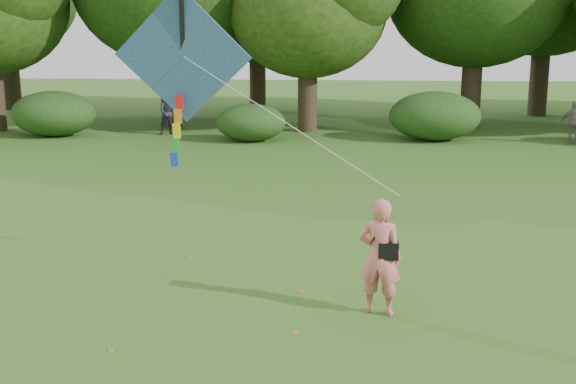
# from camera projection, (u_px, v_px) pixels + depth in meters

# --- Properties ---
(ground) EXTENTS (100.00, 100.00, 0.00)m
(ground) POSITION_uv_depth(u_px,v_px,m) (369.00, 323.00, 10.64)
(ground) COLOR #265114
(ground) RESTS_ON ground
(man_kite_flyer) EXTENTS (0.74, 0.58, 1.80)m
(man_kite_flyer) POSITION_uv_depth(u_px,v_px,m) (380.00, 257.00, 10.82)
(man_kite_flyer) COLOR #D86965
(man_kite_flyer) RESTS_ON ground
(bystander_left) EXTENTS (1.04, 0.94, 1.77)m
(bystander_left) POSITION_uv_depth(u_px,v_px,m) (169.00, 113.00, 29.06)
(bystander_left) COLOR #262531
(bystander_left) RESTS_ON ground
(bystander_right) EXTENTS (1.00, 0.84, 1.61)m
(bystander_right) POSITION_uv_depth(u_px,v_px,m) (573.00, 123.00, 26.71)
(bystander_right) COLOR slate
(bystander_right) RESTS_ON ground
(crossbody_bag) EXTENTS (0.43, 0.20, 0.71)m
(crossbody_bag) POSITION_uv_depth(u_px,v_px,m) (388.00, 250.00, 10.75)
(crossbody_bag) COLOR black
(crossbody_bag) RESTS_ON ground
(flying_kite) EXTENTS (4.85, 2.59, 3.15)m
(flying_kite) POSITION_uv_depth(u_px,v_px,m) (183.00, 59.00, 12.51)
(flying_kite) COLOR #2648A8
(flying_kite) RESTS_ON ground
(shrub_band) EXTENTS (39.15, 3.22, 1.88)m
(shrub_band) POSITION_uv_depth(u_px,v_px,m) (337.00, 118.00, 27.61)
(shrub_band) COLOR #264919
(shrub_band) RESTS_ON ground
(fallen_leaves) EXTENTS (11.86, 7.39, 0.01)m
(fallen_leaves) POSITION_uv_depth(u_px,v_px,m) (263.00, 270.00, 12.94)
(fallen_leaves) COLOR olive
(fallen_leaves) RESTS_ON ground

